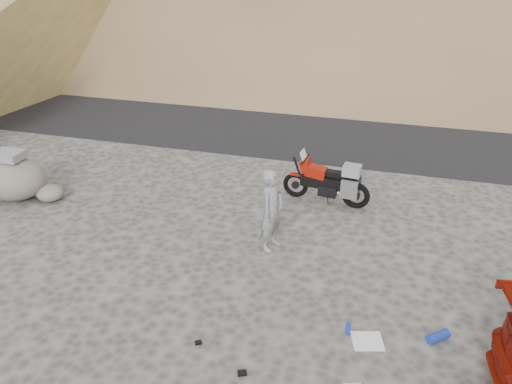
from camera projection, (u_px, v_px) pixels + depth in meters
ground at (274, 279)px, 9.41m from camera, size 140.00×140.00×0.00m
road at (336, 125)px, 17.12m from camera, size 120.00×7.00×0.05m
motorcycle at (330, 182)px, 11.86m from camera, size 2.15×0.76×1.28m
man at (271, 247)px, 10.38m from camera, size 0.58×0.73×1.75m
boulder at (14, 178)px, 12.12m from camera, size 1.82×1.64×1.21m
small_rock at (50, 193)px, 12.14m from camera, size 0.74×0.68×0.40m
gear_white_cloth at (367, 341)px, 7.96m from camera, size 0.58×0.54×0.02m
gear_blue_mat at (438, 336)px, 7.95m from camera, size 0.40×0.37×0.16m
gear_bottle at (348, 329)px, 8.05m from camera, size 0.11×0.11×0.22m
gear_glove_a at (242, 373)px, 7.36m from camera, size 0.16×0.14×0.04m
gear_glove_b at (198, 343)px, 7.91m from camera, size 0.13×0.12×0.04m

